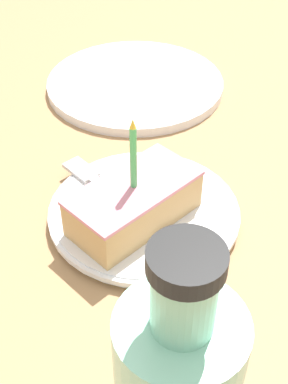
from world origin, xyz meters
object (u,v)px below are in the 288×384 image
(plate, at_px, (144,213))
(fork, at_px, (111,192))
(side_plate, at_px, (135,84))
(cake_slice, at_px, (134,203))

(plate, xyz_separation_m, fork, (0.04, 0.01, 0.01))
(plate, xyz_separation_m, side_plate, (0.22, -0.19, -0.00))
(cake_slice, bearing_deg, fork, -11.04)
(cake_slice, bearing_deg, plate, -74.83)
(cake_slice, xyz_separation_m, side_plate, (0.22, -0.21, -0.03))
(plate, relative_size, fork, 1.16)
(fork, bearing_deg, plate, -166.82)
(plate, height_order, cake_slice, cake_slice)
(plate, distance_m, side_plate, 0.29)
(plate, height_order, fork, fork)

